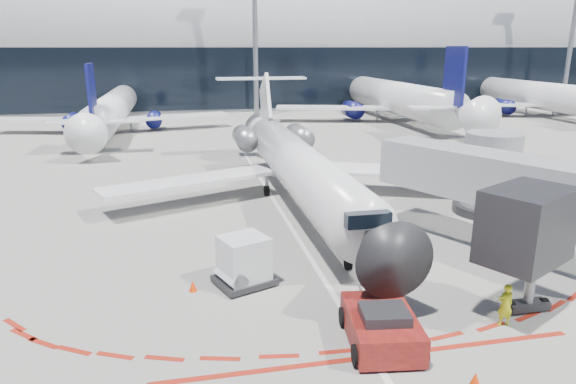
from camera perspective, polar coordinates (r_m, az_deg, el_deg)
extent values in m
plane|color=slate|center=(27.32, 0.78, -4.65)|extent=(260.00, 260.00, 0.00)
cube|color=silver|center=(29.16, -0.08, -3.30)|extent=(0.25, 40.00, 0.01)
cube|color=maroon|center=(17.44, 9.39, -17.62)|extent=(14.00, 0.25, 0.01)
cube|color=#9C9FA1|center=(90.27, -8.40, 12.76)|extent=(150.00, 24.00, 10.00)
cylinder|color=#9C9FA1|center=(90.16, -8.54, 15.93)|extent=(150.00, 24.00, 24.00)
cube|color=black|center=(78.27, -7.83, 12.34)|extent=(150.00, 0.20, 9.00)
cube|color=#9A9DA3|center=(25.83, 23.01, 1.21)|extent=(8.22, 12.61, 2.30)
cube|color=black|center=(19.64, 24.98, -3.37)|extent=(3.86, 3.44, 2.60)
cylinder|color=gray|center=(21.24, 25.34, -8.98)|extent=(0.36, 0.36, 2.40)
cube|color=black|center=(21.64, 25.04, -11.34)|extent=(1.60, 0.60, 0.30)
cylinder|color=#9A9DA3|center=(32.40, 21.59, 1.93)|extent=(3.20, 3.20, 4.80)
cylinder|color=black|center=(32.94, 21.22, -1.70)|extent=(4.00, 4.00, 0.50)
cylinder|color=gray|center=(73.81, -3.69, 18.07)|extent=(0.70, 0.70, 25.00)
cylinder|color=gray|center=(94.89, 29.11, 15.69)|extent=(0.70, 0.70, 25.00)
cylinder|color=white|center=(31.42, 1.25, 2.83)|extent=(2.87, 23.37, 2.87)
cone|color=black|center=(19.36, 10.06, -5.82)|extent=(2.87, 2.97, 2.87)
cone|color=white|center=(44.54, -2.70, 6.68)|extent=(2.87, 3.82, 2.87)
cube|color=black|center=(20.65, 8.42, -2.63)|extent=(1.81, 1.49, 0.58)
cube|color=white|center=(32.43, -10.83, 1.22)|extent=(11.38, 6.75, 0.33)
cube|color=white|center=(35.12, 11.19, 2.32)|extent=(11.38, 6.75, 0.33)
cube|color=white|center=(43.16, -2.52, 9.80)|extent=(0.27, 4.99, 5.07)
cube|color=white|center=(45.20, -3.02, 12.50)|extent=(7.65, 1.70, 0.17)
cylinder|color=slate|center=(40.04, -4.83, 5.99)|extent=(1.59, 3.61, 1.59)
cylinder|color=slate|center=(40.79, 1.29, 6.22)|extent=(1.59, 3.61, 1.59)
cylinder|color=black|center=(23.14, 6.70, -7.88)|extent=(0.23, 0.59, 0.59)
cylinder|color=black|center=(34.18, -2.38, 0.16)|extent=(0.32, 0.68, 0.68)
cylinder|color=black|center=(34.82, 2.80, 0.45)|extent=(0.32, 0.68, 0.68)
cylinder|color=gray|center=(23.03, 6.72, -7.23)|extent=(0.19, 0.19, 1.17)
cube|color=#570C0E|center=(17.89, 10.30, -14.54)|extent=(2.58, 3.69, 0.97)
cube|color=black|center=(17.30, 10.67, -13.23)|extent=(1.66, 1.48, 0.38)
cylinder|color=gray|center=(19.99, 8.59, -11.71)|extent=(0.48, 2.78, 0.11)
cylinder|color=black|center=(16.83, 7.74, -17.54)|extent=(0.39, 0.72, 0.69)
cylinder|color=black|center=(17.32, 14.66, -16.88)|extent=(0.39, 0.72, 0.69)
cylinder|color=black|center=(18.80, 6.26, -13.62)|extent=(0.39, 0.72, 0.69)
cylinder|color=black|center=(19.25, 12.41, -13.18)|extent=(0.39, 0.72, 0.69)
imported|color=#C9D916|center=(20.03, 23.00, -11.47)|extent=(0.59, 0.39, 1.60)
cube|color=black|center=(21.75, -4.86, -9.72)|extent=(2.77, 2.58, 0.25)
cube|color=silver|center=(21.33, -4.92, -7.28)|extent=(2.27, 2.21, 1.79)
cylinder|color=black|center=(20.84, -6.10, -11.22)|extent=(0.19, 0.25, 0.22)
cylinder|color=black|center=(21.61, -1.81, -10.11)|extent=(0.19, 0.25, 0.22)
cylinder|color=black|center=(22.02, -7.84, -9.74)|extent=(0.19, 0.25, 0.22)
cylinder|color=black|center=(22.75, -3.72, -8.75)|extent=(0.19, 0.25, 0.22)
cone|color=red|center=(21.47, -10.52, -10.22)|extent=(0.33, 0.33, 0.46)
cone|color=red|center=(16.78, 20.09, -18.99)|extent=(0.35, 0.35, 0.48)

